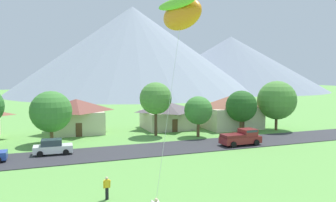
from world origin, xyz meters
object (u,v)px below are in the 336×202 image
Objects in this scene: tree_far_right at (277,100)px; tree_left_of_center at (241,106)px; watcher_person at (107,188)px; house_right_center at (167,115)px; tree_right_of_center at (51,112)px; parked_car_white_mid_west at (53,147)px; tree_near_right at (156,98)px; pickup_truck_maroon_east_side at (241,137)px; house_rightmost at (230,111)px; tree_center at (198,110)px; house_leftmost at (76,115)px; kite_flyer_with_kite at (181,15)px.

tree_left_of_center is at bearing 178.67° from tree_far_right.
tree_left_of_center reaches higher than watcher_person.
tree_left_of_center reaches higher than house_right_center.
tree_right_of_center is 7.16m from parked_car_white_mid_west.
house_right_center is at bearing 141.81° from tree_left_of_center.
tree_right_of_center is 0.86× the size of tree_far_right.
tree_near_right reaches higher than pickup_truck_maroon_east_side.
tree_near_right is (-3.78, -5.49, 3.18)m from house_right_center.
tree_left_of_center is at bearing 39.66° from watcher_person.
tree_far_right is 14.65m from pickup_truck_maroon_east_side.
house_right_center is 16.22m from pickup_truck_maroon_east_side.
tree_right_of_center is at bearing 156.96° from pickup_truck_maroon_east_side.
tree_right_of_center is (-28.40, -2.83, 1.39)m from house_rightmost.
house_rightmost reaches higher than house_right_center.
tree_near_right is at bearing -124.53° from house_right_center.
house_rightmost is 5.76× the size of watcher_person.
house_rightmost is 1.21× the size of tree_far_right.
tree_center reaches higher than house_right_center.
house_rightmost is 7.64m from tree_far_right.
parked_car_white_mid_west is (-3.77, -13.54, -1.84)m from house_leftmost.
tree_far_right is at bearing 7.80° from parked_car_white_mid_west.
house_leftmost is 1.05× the size of tree_far_right.
parked_car_white_mid_west is at bearing -145.94° from house_right_center.
tree_far_right is at bearing 34.18° from pickup_truck_maroon_east_side.
tree_right_of_center is at bearing -117.59° from house_leftmost.
house_right_center is 8.68m from tree_center.
watcher_person is (-11.06, -22.17, -4.63)m from tree_near_right.
pickup_truck_maroon_east_side is 3.14× the size of watcher_person.
tree_near_right is 26.10m from kite_flyer_with_kite.
tree_right_of_center reaches higher than parked_car_white_mid_west.
house_right_center is 33.11m from kite_flyer_with_kite.
watcher_person is at bearing -118.20° from house_right_center.
tree_right_of_center is 14.51m from tree_near_right.
tree_left_of_center is 13.51m from tree_near_right.
house_right_center is 22.06m from parked_car_white_mid_west.
parked_car_white_mid_west is 0.30× the size of kite_flyer_with_kite.
tree_right_of_center reaches higher than watcher_person.
tree_left_of_center is 7.85m from tree_center.
kite_flyer_with_kite is at bearing -108.49° from house_right_center.
tree_near_right reaches higher than house_right_center.
tree_right_of_center is 4.11× the size of watcher_person.
house_right_center is 0.56× the size of kite_flyer_with_kite.
tree_right_of_center reaches higher than tree_center.
tree_right_of_center is at bearing -174.30° from house_rightmost.
tree_near_right is 13.68m from pickup_truck_maroon_east_side.
tree_right_of_center is at bearing -161.80° from house_right_center.
kite_flyer_with_kite is at bearing -81.66° from house_leftmost.
house_leftmost is at bearing 149.35° from tree_center.
kite_flyer_with_kite is (8.30, -17.37, 12.21)m from parked_car_white_mid_west.
tree_left_of_center is at bearing 6.53° from tree_center.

